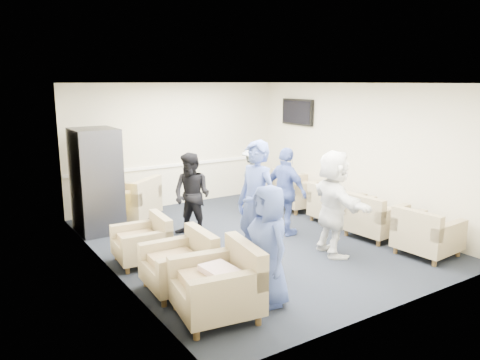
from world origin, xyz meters
TOP-DOWN VIEW (x-y plane):
  - floor at (0.00, 0.00)m, footprint 6.00×6.00m
  - ceiling at (0.00, 0.00)m, footprint 6.00×6.00m
  - back_wall at (0.00, 3.00)m, footprint 5.00×0.02m
  - front_wall at (0.00, -3.00)m, footprint 5.00×0.02m
  - left_wall at (-2.50, 0.00)m, footprint 0.02×6.00m
  - right_wall at (2.50, 0.00)m, footprint 0.02×6.00m
  - chair_rail at (0.00, 2.98)m, footprint 4.98×0.04m
  - tv at (2.44, 1.80)m, footprint 0.10×1.00m
  - armchair_left_near at (-1.84, -2.01)m, footprint 1.05×1.05m
  - armchair_left_mid at (-1.90, -1.11)m, footprint 0.87×0.87m
  - armchair_left_far at (-1.96, 0.08)m, footprint 0.82×0.82m
  - armchair_right_near at (1.88, -2.09)m, footprint 0.89×0.89m
  - armchair_right_midnear at (1.87, -1.02)m, footprint 0.92×0.92m
  - armchair_right_midfar at (1.94, 0.02)m, footprint 0.83×0.83m
  - armchair_right_far at (1.98, 1.17)m, footprint 0.98×0.98m
  - armchair_corner at (-1.35, 2.22)m, footprint 1.32×1.32m
  - vending_machine at (-2.09, 2.01)m, footprint 0.77×0.90m
  - backpack at (-1.22, -0.55)m, footprint 0.27×0.20m
  - pillow at (-1.86, -2.00)m, footprint 0.35×0.45m
  - person_front_left at (-1.18, -2.04)m, footprint 0.56×0.79m
  - person_mid_left at (-0.62, -0.97)m, footprint 0.57×0.76m
  - person_back_left at (-0.79, 0.77)m, footprint 0.86×0.92m
  - person_back_right at (0.88, 1.23)m, footprint 0.76×1.07m
  - person_mid_right at (0.68, -0.04)m, footprint 0.52×0.98m
  - person_front_right at (0.69, -1.23)m, footprint 0.92×1.65m

SIDE VIEW (x-z plane):
  - floor at x=0.00m, z-range 0.00..0.00m
  - backpack at x=-1.22m, z-range 0.01..0.47m
  - armchair_left_far at x=-1.96m, z-range 0.00..0.61m
  - armchair_right_midfar at x=1.94m, z-range 0.00..0.66m
  - armchair_left_mid at x=-1.90m, z-range 0.00..0.66m
  - armchair_right_near at x=1.88m, z-range 0.00..0.67m
  - armchair_right_midnear at x=1.87m, z-range 0.00..0.68m
  - armchair_right_far at x=1.98m, z-range 0.00..0.73m
  - armchair_left_near at x=-1.84m, z-range 0.00..0.73m
  - armchair_corner at x=-1.35m, z-range 0.00..0.75m
  - pillow at x=-1.86m, z-range 0.49..0.61m
  - person_back_right at x=0.88m, z-range 0.00..1.50m
  - person_back_left at x=-0.79m, z-range 0.00..1.51m
  - person_front_left at x=-1.18m, z-range 0.00..1.52m
  - person_mid_right at x=0.68m, z-range 0.00..1.59m
  - person_front_right at x=0.69m, z-range 0.00..1.69m
  - chair_rail at x=0.00m, z-range 0.87..0.93m
  - person_mid_left at x=-0.62m, z-range 0.00..1.90m
  - vending_machine at x=-2.09m, z-range 0.00..1.91m
  - back_wall at x=0.00m, z-range 0.00..2.70m
  - front_wall at x=0.00m, z-range 0.00..2.70m
  - left_wall at x=-2.50m, z-range 0.00..2.70m
  - right_wall at x=2.50m, z-range 0.00..2.70m
  - tv at x=2.44m, z-range 1.76..2.34m
  - ceiling at x=0.00m, z-range 2.70..2.70m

